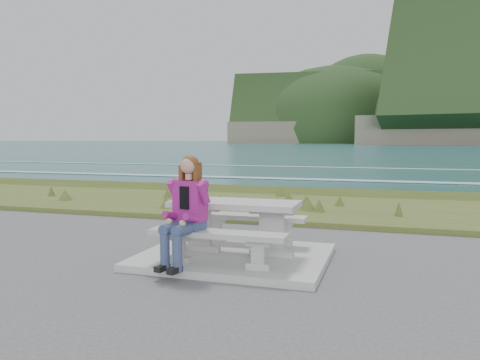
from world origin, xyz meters
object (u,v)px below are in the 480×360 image
Objects in this scene: bench_landward at (217,239)px; bench_seaward at (249,221)px; picnic_table at (235,213)px; seated_woman at (183,226)px.

bench_landward is 1.00× the size of bench_seaward.
seated_woman is at bearing -116.54° from picnic_table.
bench_landward is 0.47m from seated_woman.
seated_woman is (-0.42, -1.53, 0.17)m from bench_seaward.
seated_woman is (-0.42, -0.83, -0.06)m from picnic_table.
bench_landward is at bearing 29.64° from seated_woman.
seated_woman is at bearing -162.39° from bench_landward.
picnic_table is at bearing 75.49° from seated_woman.
bench_landward is 1.27× the size of seated_woman.
bench_landward is at bearing -90.00° from bench_seaward.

